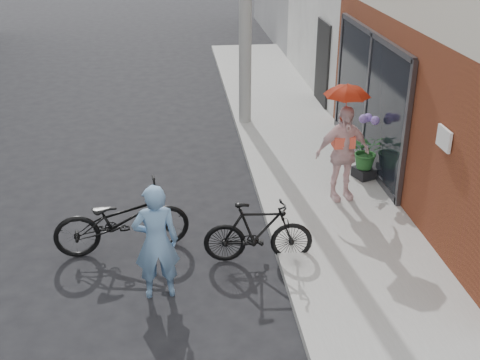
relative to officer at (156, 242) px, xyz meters
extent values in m
plane|color=black|center=(0.83, 0.44, -0.81)|extent=(80.00, 80.00, 0.00)
cube|color=gray|center=(2.93, 2.44, -0.75)|extent=(2.20, 24.00, 0.12)
cube|color=#9E9E99|center=(1.77, 2.44, -0.75)|extent=(0.12, 24.00, 0.12)
cube|color=black|center=(3.99, 3.94, 0.55)|extent=(0.06, 3.80, 2.40)
cube|color=white|center=(3.99, 0.64, 1.01)|extent=(0.04, 0.40, 0.30)
imported|color=#6991BB|center=(0.00, 0.00, 0.00)|extent=(0.62, 0.44, 1.63)
imported|color=black|center=(-0.54, 1.19, -0.29)|extent=(2.07, 0.97, 1.04)
imported|color=black|center=(1.43, 0.68, -0.34)|extent=(1.61, 0.56, 0.95)
imported|color=beige|center=(3.08, 2.32, 0.13)|extent=(1.02, 0.57, 1.65)
imported|color=red|center=(3.08, 2.32, 1.27)|extent=(0.72, 0.72, 0.63)
cube|color=black|center=(3.76, 3.09, -0.60)|extent=(0.47, 0.47, 0.19)
imported|color=#245A26|center=(3.76, 3.09, -0.17)|extent=(0.60, 0.52, 0.67)
camera|label=1|loc=(0.33, -6.73, 4.00)|focal=45.00mm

